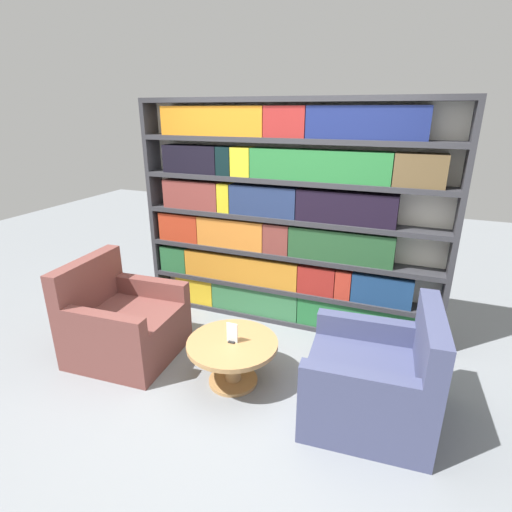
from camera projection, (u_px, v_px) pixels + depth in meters
ground_plane at (237, 389)px, 3.40m from camera, size 14.00×14.00×0.00m
bookshelf at (284, 221)px, 4.16m from camera, size 3.22×0.30×2.35m
armchair_left at (123, 324)px, 3.81m from camera, size 0.97×0.94×0.93m
armchair_right at (374, 382)px, 3.00m from camera, size 0.97×0.95×0.93m
coffee_table at (233, 353)px, 3.39m from camera, size 0.77×0.77×0.40m
table_sign at (232, 334)px, 3.33m from camera, size 0.10×0.06×0.17m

